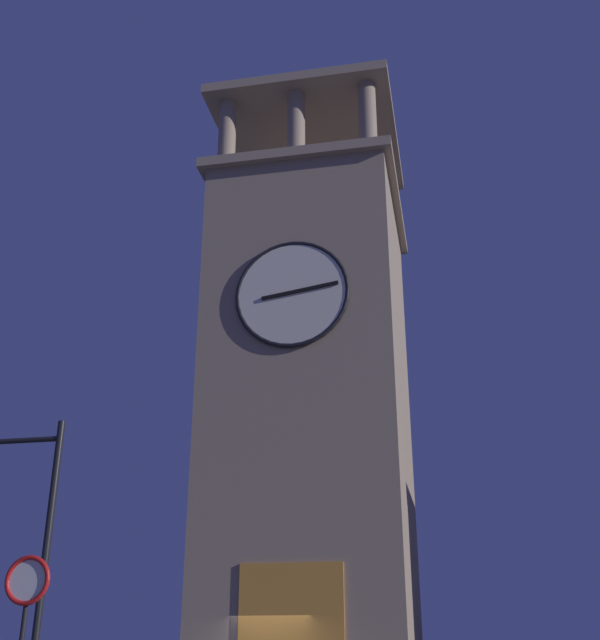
% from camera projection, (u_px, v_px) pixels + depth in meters
% --- Properties ---
extents(clocktower, '(7.43, 8.74, 25.05)m').
position_uv_depth(clocktower, '(314.00, 412.00, 29.77)').
color(clocktower, gray).
rests_on(clocktower, ground_plane).
extents(traffic_signal_near, '(3.69, 0.41, 6.17)m').
position_uv_depth(traffic_signal_near, '(1.00, 518.00, 16.65)').
color(traffic_signal_near, black).
rests_on(traffic_signal_near, ground_plane).
extents(no_horn_sign, '(0.78, 0.14, 2.93)m').
position_uv_depth(no_horn_sign, '(26.00, 596.00, 12.42)').
color(no_horn_sign, black).
rests_on(no_horn_sign, ground_plane).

